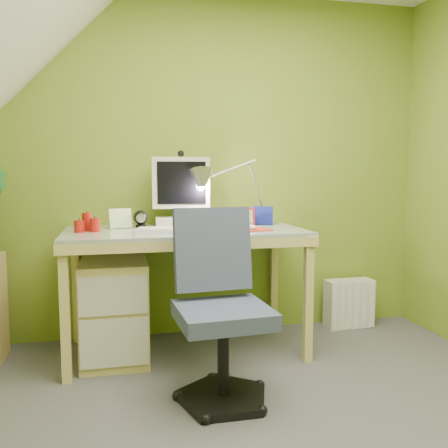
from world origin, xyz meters
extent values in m
cube|color=olive|center=(0.00, 1.60, 1.20)|extent=(3.20, 0.01, 2.40)
cube|color=silver|center=(-0.28, 1.09, 0.81)|extent=(0.48, 0.25, 0.02)
cube|color=red|center=(0.18, 1.09, 0.80)|extent=(0.29, 0.23, 0.01)
ellipsoid|color=white|center=(0.18, 1.09, 0.82)|extent=(0.11, 0.08, 0.04)
cylinder|color=maroon|center=(-0.02, 1.15, 0.84)|extent=(0.08, 0.08, 0.09)
cube|color=red|center=(0.22, 1.35, 0.86)|extent=(0.14, 0.04, 0.12)
cube|color=navy|center=(0.36, 1.39, 0.86)|extent=(0.14, 0.07, 0.13)
cube|color=#BFDF99|center=(-0.60, 1.37, 0.86)|extent=(0.15, 0.07, 0.13)
cube|color=silver|center=(1.06, 1.46, 0.18)|extent=(0.36, 0.16, 0.36)
camera|label=1|loc=(-0.59, -1.74, 1.15)|focal=38.00mm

